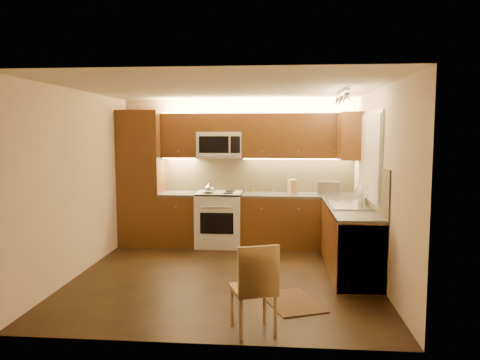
# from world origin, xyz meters

# --- Properties ---
(floor) EXTENTS (4.00, 4.00, 0.01)m
(floor) POSITION_xyz_m (0.00, 0.00, 0.00)
(floor) COLOR black
(floor) RESTS_ON ground
(ceiling) EXTENTS (4.00, 4.00, 0.01)m
(ceiling) POSITION_xyz_m (0.00, 0.00, 2.50)
(ceiling) COLOR beige
(ceiling) RESTS_ON ground
(wall_back) EXTENTS (4.00, 0.01, 2.50)m
(wall_back) POSITION_xyz_m (0.00, 2.00, 1.25)
(wall_back) COLOR beige
(wall_back) RESTS_ON ground
(wall_front) EXTENTS (4.00, 0.01, 2.50)m
(wall_front) POSITION_xyz_m (0.00, -2.00, 1.25)
(wall_front) COLOR beige
(wall_front) RESTS_ON ground
(wall_left) EXTENTS (0.01, 4.00, 2.50)m
(wall_left) POSITION_xyz_m (-2.00, 0.00, 1.25)
(wall_left) COLOR beige
(wall_left) RESTS_ON ground
(wall_right) EXTENTS (0.01, 4.00, 2.50)m
(wall_right) POSITION_xyz_m (2.00, 0.00, 1.25)
(wall_right) COLOR beige
(wall_right) RESTS_ON ground
(pantry) EXTENTS (0.70, 0.60, 2.30)m
(pantry) POSITION_xyz_m (-1.65, 1.70, 1.15)
(pantry) COLOR #4F2D10
(pantry) RESTS_ON floor
(base_cab_back_left) EXTENTS (0.62, 0.60, 0.86)m
(base_cab_back_left) POSITION_xyz_m (-0.99, 1.70, 0.43)
(base_cab_back_left) COLOR #4F2D10
(base_cab_back_left) RESTS_ON floor
(counter_back_left) EXTENTS (0.62, 0.60, 0.04)m
(counter_back_left) POSITION_xyz_m (-0.99, 1.70, 0.88)
(counter_back_left) COLOR #373532
(counter_back_left) RESTS_ON base_cab_back_left
(base_cab_back_right) EXTENTS (1.92, 0.60, 0.86)m
(base_cab_back_right) POSITION_xyz_m (1.04, 1.70, 0.43)
(base_cab_back_right) COLOR #4F2D10
(base_cab_back_right) RESTS_ON floor
(counter_back_right) EXTENTS (1.92, 0.60, 0.04)m
(counter_back_right) POSITION_xyz_m (1.04, 1.70, 0.88)
(counter_back_right) COLOR #373532
(counter_back_right) RESTS_ON base_cab_back_right
(base_cab_right) EXTENTS (0.60, 2.00, 0.86)m
(base_cab_right) POSITION_xyz_m (1.70, 0.40, 0.43)
(base_cab_right) COLOR #4F2D10
(base_cab_right) RESTS_ON floor
(counter_right) EXTENTS (0.60, 2.00, 0.04)m
(counter_right) POSITION_xyz_m (1.70, 0.40, 0.88)
(counter_right) COLOR #373532
(counter_right) RESTS_ON base_cab_right
(dishwasher) EXTENTS (0.58, 0.60, 0.84)m
(dishwasher) POSITION_xyz_m (1.70, -0.30, 0.43)
(dishwasher) COLOR silver
(dishwasher) RESTS_ON floor
(backsplash_back) EXTENTS (3.30, 0.02, 0.60)m
(backsplash_back) POSITION_xyz_m (0.35, 1.99, 1.20)
(backsplash_back) COLOR tan
(backsplash_back) RESTS_ON wall_back
(backsplash_right) EXTENTS (0.02, 2.00, 0.60)m
(backsplash_right) POSITION_xyz_m (1.99, 0.40, 1.20)
(backsplash_right) COLOR tan
(backsplash_right) RESTS_ON wall_right
(upper_cab_back_left) EXTENTS (0.62, 0.35, 0.75)m
(upper_cab_back_left) POSITION_xyz_m (-0.99, 1.82, 1.88)
(upper_cab_back_left) COLOR #4F2D10
(upper_cab_back_left) RESTS_ON wall_back
(upper_cab_back_right) EXTENTS (1.92, 0.35, 0.75)m
(upper_cab_back_right) POSITION_xyz_m (1.04, 1.82, 1.88)
(upper_cab_back_right) COLOR #4F2D10
(upper_cab_back_right) RESTS_ON wall_back
(upper_cab_bridge) EXTENTS (0.76, 0.35, 0.31)m
(upper_cab_bridge) POSITION_xyz_m (-0.30, 1.82, 2.09)
(upper_cab_bridge) COLOR #4F2D10
(upper_cab_bridge) RESTS_ON wall_back
(upper_cab_right_corner) EXTENTS (0.35, 0.50, 0.75)m
(upper_cab_right_corner) POSITION_xyz_m (1.82, 1.40, 1.88)
(upper_cab_right_corner) COLOR #4F2D10
(upper_cab_right_corner) RESTS_ON wall_right
(stove) EXTENTS (0.76, 0.65, 0.92)m
(stove) POSITION_xyz_m (-0.30, 1.68, 0.46)
(stove) COLOR silver
(stove) RESTS_ON floor
(microwave) EXTENTS (0.76, 0.38, 0.44)m
(microwave) POSITION_xyz_m (-0.30, 1.81, 1.72)
(microwave) COLOR silver
(microwave) RESTS_ON wall_back
(window_frame) EXTENTS (0.03, 1.44, 1.24)m
(window_frame) POSITION_xyz_m (1.99, 0.55, 1.60)
(window_frame) COLOR silver
(window_frame) RESTS_ON wall_right
(window_blinds) EXTENTS (0.02, 1.36, 1.16)m
(window_blinds) POSITION_xyz_m (1.97, 0.55, 1.60)
(window_blinds) COLOR silver
(window_blinds) RESTS_ON wall_right
(sink) EXTENTS (0.52, 0.86, 0.15)m
(sink) POSITION_xyz_m (1.70, 0.55, 0.98)
(sink) COLOR silver
(sink) RESTS_ON counter_right
(faucet) EXTENTS (0.20, 0.04, 0.30)m
(faucet) POSITION_xyz_m (1.88, 0.55, 1.05)
(faucet) COLOR silver
(faucet) RESTS_ON counter_right
(track_light_bar) EXTENTS (0.04, 1.20, 0.03)m
(track_light_bar) POSITION_xyz_m (1.55, 0.40, 2.46)
(track_light_bar) COLOR silver
(track_light_bar) RESTS_ON ceiling
(kettle) EXTENTS (0.21, 0.21, 0.19)m
(kettle) POSITION_xyz_m (-0.44, 1.52, 1.01)
(kettle) COLOR silver
(kettle) RESTS_ON stove
(toaster_oven) EXTENTS (0.43, 0.37, 0.22)m
(toaster_oven) POSITION_xyz_m (1.56, 1.69, 1.01)
(toaster_oven) COLOR silver
(toaster_oven) RESTS_ON counter_back_right
(knife_block) EXTENTS (0.16, 0.20, 0.24)m
(knife_block) POSITION_xyz_m (0.94, 1.74, 1.02)
(knife_block) COLOR olive
(knife_block) RESTS_ON counter_back_right
(spice_jar_a) EXTENTS (0.05, 0.05, 0.11)m
(spice_jar_a) POSITION_xyz_m (0.14, 1.91, 0.95)
(spice_jar_a) COLOR silver
(spice_jar_a) RESTS_ON counter_back_right
(spice_jar_b) EXTENTS (0.06, 0.06, 0.09)m
(spice_jar_b) POSITION_xyz_m (0.14, 1.91, 0.95)
(spice_jar_b) COLOR brown
(spice_jar_b) RESTS_ON counter_back_right
(spice_jar_c) EXTENTS (0.05, 0.05, 0.09)m
(spice_jar_c) POSITION_xyz_m (0.61, 1.94, 0.95)
(spice_jar_c) COLOR silver
(spice_jar_c) RESTS_ON counter_back_right
(spice_jar_d) EXTENTS (0.04, 0.04, 0.09)m
(spice_jar_d) POSITION_xyz_m (0.27, 1.84, 0.94)
(spice_jar_d) COLOR olive
(spice_jar_d) RESTS_ON counter_back_right
(soap_bottle) EXTENTS (0.12, 0.12, 0.21)m
(soap_bottle) POSITION_xyz_m (1.91, 0.76, 1.01)
(soap_bottle) COLOR #B3B3B7
(soap_bottle) RESTS_ON counter_right
(rug) EXTENTS (0.80, 0.95, 0.01)m
(rug) POSITION_xyz_m (0.87, -0.90, 0.01)
(rug) COLOR black
(rug) RESTS_ON floor
(dining_chair) EXTENTS (0.51, 0.51, 0.89)m
(dining_chair) POSITION_xyz_m (0.47, -1.70, 0.45)
(dining_chair) COLOR olive
(dining_chair) RESTS_ON floor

